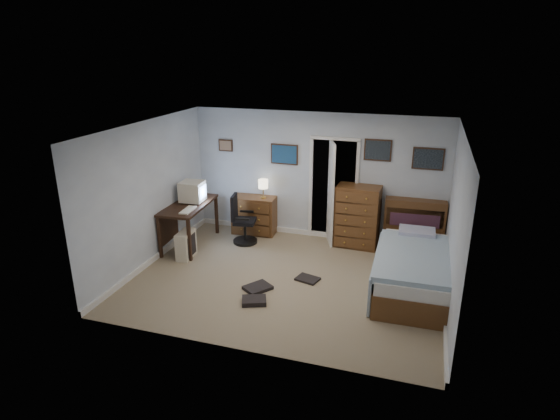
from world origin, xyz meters
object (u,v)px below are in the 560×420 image
(low_dresser, at_px, (254,215))
(computer_desk, at_px, (184,213))
(office_chair, at_px, (242,224))
(bed, at_px, (413,270))
(tall_dresser, at_px, (357,216))

(low_dresser, bearing_deg, computer_desk, -141.44)
(office_chair, bearing_deg, bed, -25.83)
(computer_desk, distance_m, office_chair, 1.13)
(office_chair, height_order, tall_dresser, tall_dresser)
(computer_desk, distance_m, low_dresser, 1.46)
(tall_dresser, relative_size, bed, 0.54)
(computer_desk, relative_size, office_chair, 1.52)
(office_chair, relative_size, bed, 0.45)
(low_dresser, height_order, bed, low_dresser)
(low_dresser, xyz_separation_m, tall_dresser, (2.11, -0.02, 0.21))
(tall_dresser, distance_m, bed, 1.86)
(bed, bearing_deg, low_dresser, 154.12)
(low_dresser, bearing_deg, office_chair, -98.40)
(tall_dresser, height_order, bed, tall_dresser)
(low_dresser, xyz_separation_m, bed, (3.21, -1.50, -0.05))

